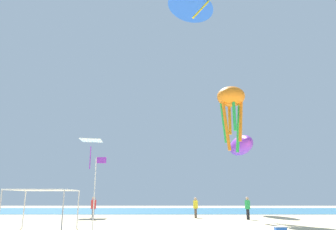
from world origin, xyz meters
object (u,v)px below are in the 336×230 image
at_px(person_leftmost, 248,206).
at_px(kite_inflatable_purple, 241,145).
at_px(kite_delta_blue, 192,4).
at_px(canopy_tent, 44,191).
at_px(banner_flag, 96,186).
at_px(cooler_box, 281,230).
at_px(kite_octopus_orange, 231,100).
at_px(person_central, 94,206).
at_px(person_near_tent, 196,206).
at_px(kite_diamond_white, 92,142).

xyz_separation_m(person_leftmost, kite_inflatable_purple, (1.65, 8.50, 6.47)).
bearing_deg(person_leftmost, kite_inflatable_purple, 19.73).
bearing_deg(kite_delta_blue, canopy_tent, 82.46).
bearing_deg(banner_flag, kite_inflatable_purple, 55.56).
xyz_separation_m(cooler_box, kite_octopus_orange, (-0.00, 10.71, 10.20)).
xyz_separation_m(person_central, kite_delta_blue, (8.15, -6.16, 15.33)).
relative_size(canopy_tent, person_central, 1.80).
height_order(canopy_tent, person_near_tent, canopy_tent).
relative_size(cooler_box, kite_inflatable_purple, 0.08).
bearing_deg(canopy_tent, kite_delta_blue, 20.62).
height_order(canopy_tent, cooler_box, canopy_tent).
bearing_deg(kite_inflatable_purple, person_leftmost, 167.50).
distance_m(cooler_box, kite_octopus_orange, 14.79).
bearing_deg(kite_inflatable_purple, person_central, 117.61).
bearing_deg(kite_delta_blue, kite_inflatable_purple, -52.56).
xyz_separation_m(canopy_tent, person_central, (0.78, 9.52, -1.03)).
bearing_deg(kite_octopus_orange, banner_flag, 129.62).
relative_size(kite_diamond_white, kite_inflatable_purple, 0.44).
xyz_separation_m(kite_delta_blue, kite_inflatable_purple, (6.50, 14.32, -8.87)).
distance_m(canopy_tent, person_near_tent, 15.00).
bearing_deg(kite_octopus_orange, kite_delta_blue, 141.40).
relative_size(person_central, banner_flag, 0.46).
bearing_deg(kite_inflatable_purple, banner_flag, 144.04).
xyz_separation_m(person_near_tent, kite_diamond_white, (-10.83, 4.22, 6.58)).
distance_m(person_near_tent, kite_diamond_white, 13.35).
distance_m(person_central, kite_diamond_white, 9.21).
height_order(person_leftmost, kite_octopus_orange, kite_octopus_orange).
relative_size(kite_diamond_white, kite_delta_blue, 0.64).
height_order(person_leftmost, kite_diamond_white, kite_diamond_white).
distance_m(person_central, kite_inflatable_purple, 17.97).
bearing_deg(person_near_tent, person_leftmost, -101.99).
relative_size(kite_delta_blue, kite_inflatable_purple, 0.69).
height_order(person_near_tent, person_leftmost, person_leftmost).
bearing_deg(kite_delta_blue, person_near_tent, -32.94).
xyz_separation_m(person_near_tent, cooler_box, (3.24, -13.04, -0.88)).
distance_m(person_central, kite_delta_blue, 18.42).
xyz_separation_m(cooler_box, kite_diamond_white, (-14.06, 17.25, 7.46)).
xyz_separation_m(kite_octopus_orange, kite_delta_blue, (-3.91, -5.79, 6.05)).
distance_m(cooler_box, kite_delta_blue, 17.42).
relative_size(person_central, kite_inflatable_purple, 0.26).
bearing_deg(kite_diamond_white, banner_flag, 10.43).
height_order(kite_delta_blue, kite_inflatable_purple, kite_delta_blue).
distance_m(canopy_tent, kite_octopus_orange, 17.79).
bearing_deg(kite_delta_blue, kite_octopus_orange, -62.22).
height_order(person_near_tent, person_central, person_central).
xyz_separation_m(canopy_tent, kite_delta_blue, (8.93, 3.36, 14.30)).
bearing_deg(kite_octopus_orange, person_central, 83.69).
bearing_deg(canopy_tent, kite_diamond_white, 94.45).
xyz_separation_m(banner_flag, kite_octopus_orange, (9.79, 9.51, 7.97)).
relative_size(cooler_box, kite_diamond_white, 0.18).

